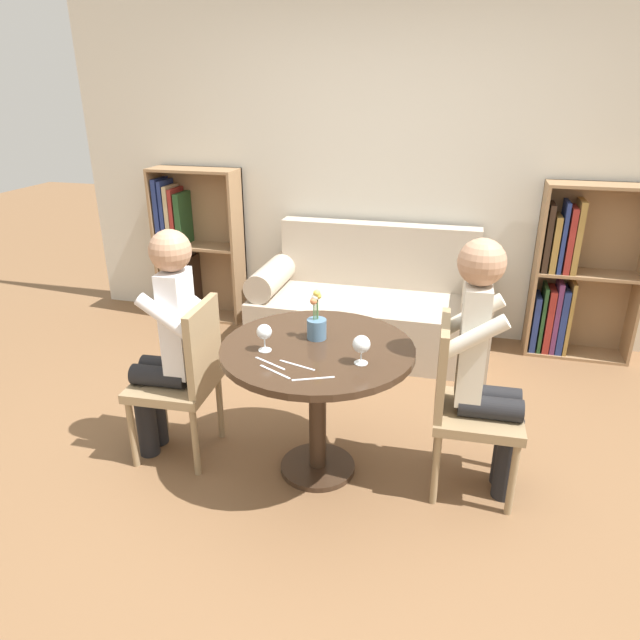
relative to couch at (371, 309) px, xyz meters
The scene contains 17 objects.
ground_plane 1.67m from the couch, 90.00° to the right, with size 16.00×16.00×0.00m, color brown.
back_wall 1.12m from the couch, 90.00° to the left, with size 5.20×0.05×2.70m.
round_table 1.66m from the couch, 90.00° to the right, with size 0.96×0.96×0.73m.
couch is the anchor object (origin of this frame).
bookshelf_left 1.69m from the couch, behind, with size 0.74×0.28×1.29m.
bookshelf_right 1.50m from the couch, 10.36° to the left, with size 0.74×0.28×1.29m.
chair_left 1.82m from the couch, 113.45° to the right, with size 0.44×0.44×0.90m.
chair_right 1.74m from the couch, 65.29° to the right, with size 0.43×0.43×0.90m.
person_left 1.89m from the couch, 115.79° to the right, with size 0.43×0.35×1.28m.
person_right 1.80m from the couch, 62.74° to the right, with size 0.43×0.35×1.31m.
wine_glass_left 1.84m from the couch, 97.64° to the right, with size 0.07×0.07×0.14m.
wine_glass_right 1.85m from the couch, 82.21° to the right, with size 0.08×0.08×0.14m.
flower_vase 1.62m from the couch, 91.07° to the right, with size 0.10×0.10×0.26m.
knife_left_setting 1.93m from the couch, 95.03° to the right, with size 0.17×0.10×0.00m.
fork_left_setting 2.01m from the couch, 88.03° to the right, with size 0.18×0.09×0.00m.
knife_right_setting 2.00m from the couch, 93.40° to the right, with size 0.17×0.10×0.00m.
fork_right_setting 1.91m from the couch, 91.17° to the right, with size 0.18×0.07×0.00m.
Camera 1 is at (0.65, -2.45, 1.93)m, focal length 32.00 mm.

